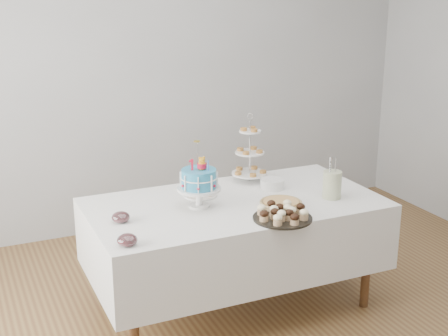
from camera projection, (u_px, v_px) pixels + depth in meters
name	position (u px, v px, depth m)	size (l,w,h in m)	color
floor	(254.00, 327.00, 4.07)	(5.00, 5.00, 0.00)	brown
walls	(257.00, 125.00, 3.68)	(5.04, 4.04, 2.70)	#9B9EA1
table	(235.00, 233.00, 4.18)	(1.92, 1.02, 0.77)	silver
birthday_cake	(199.00, 190.00, 3.98)	(0.28, 0.28, 0.43)	white
cupcake_tray	(283.00, 213.00, 3.80)	(0.37, 0.37, 0.08)	black
pie	(281.00, 204.00, 4.00)	(0.28, 0.28, 0.04)	tan
tiered_stand	(250.00, 153.00, 4.47)	(0.26, 0.26, 0.50)	silver
plate_stack	(272.00, 184.00, 4.36)	(0.17, 0.17, 0.07)	white
pastry_plate	(200.00, 194.00, 4.21)	(0.23, 0.23, 0.03)	white
jam_bowl_a	(127.00, 240.00, 3.43)	(0.11, 0.11, 0.07)	silver
jam_bowl_b	(121.00, 217.00, 3.76)	(0.11, 0.11, 0.07)	silver
utensil_pitcher	(332.00, 184.00, 4.15)	(0.13, 0.13, 0.28)	silver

